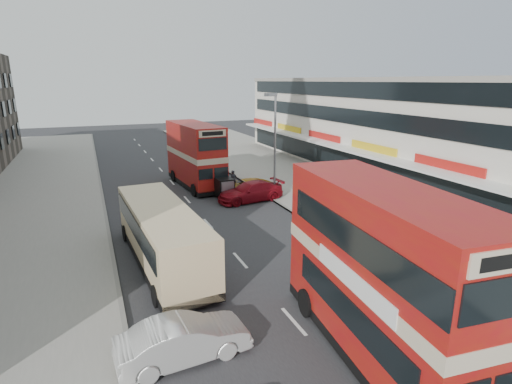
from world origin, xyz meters
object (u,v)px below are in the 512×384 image
bus_second (196,155)px  car_right_a (250,192)px  bus_main (384,275)px  car_right_c (207,157)px  car_right_b (246,188)px  car_left_front (184,340)px  street_lamp (274,138)px  pedestrian_near (319,193)px  coach (162,233)px  cyclist (234,186)px

bus_second → car_right_a: 6.94m
bus_main → car_right_c: bus_main is taller
car_right_a → car_right_b: bearing=165.8°
bus_second → car_right_a: bus_second is taller
car_left_front → car_right_a: size_ratio=0.85×
car_left_front → car_right_b: car_left_front is taller
car_right_c → street_lamp: bearing=2.3°
bus_second → pedestrian_near: bus_second is taller
street_lamp → bus_second: bearing=128.9°
pedestrian_near → bus_second: bearing=-83.4°
car_right_a → car_right_b: car_right_a is taller
car_left_front → coach: bearing=-9.2°
bus_second → car_right_a: (2.67, -6.07, -2.03)m
car_left_front → car_right_c: bearing=-21.2°
bus_second → coach: 15.73m
bus_main → car_right_c: bearing=-90.6°
car_left_front → car_right_b: size_ratio=0.93×
bus_main → bus_second: (0.06, 24.66, -0.19)m
car_right_a → car_right_c: (1.06, 15.90, -0.10)m
bus_main → bus_second: size_ratio=1.08×
street_lamp → cyclist: size_ratio=4.23×
car_right_a → car_right_b: 1.63m
coach → pedestrian_near: size_ratio=5.29×
pedestrian_near → car_right_b: bearing=-82.5°
car_left_front → pedestrian_near: 18.02m
bus_second → car_right_c: (3.73, 9.83, -2.14)m
car_right_c → pedestrian_near: bearing=6.9°
car_right_a → pedestrian_near: 5.31m
car_left_front → car_right_a: bearing=-32.6°
cyclist → car_right_a: bearing=-87.0°
cyclist → car_left_front: bearing=-120.8°
bus_main → car_left_front: (-6.13, 2.25, -2.25)m
car_right_a → car_right_b: (0.23, 1.61, -0.09)m
car_right_b → car_right_c: 14.32m
car_left_front → car_right_a: (8.86, 16.34, 0.02)m
car_left_front → car_right_b: bearing=-31.0°
car_right_b → car_right_c: bearing=170.3°
bus_main → bus_second: bus_main is taller
car_right_b → pedestrian_near: bearing=28.6°
bus_main → car_right_b: bearing=-92.6°
bus_main → coach: bearing=-55.6°
coach → car_right_a: size_ratio=2.04×
bus_second → cyclist: bus_second is taller
coach → car_right_b: bearing=47.0°
car_left_front → cyclist: 20.74m
bus_main → car_right_a: (2.73, 18.59, -2.22)m
car_right_b → car_right_c: (0.82, 14.30, -0.01)m
coach → car_right_c: size_ratio=2.77×
street_lamp → pedestrian_near: bearing=-64.4°
car_left_front → cyclist: size_ratio=2.30×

